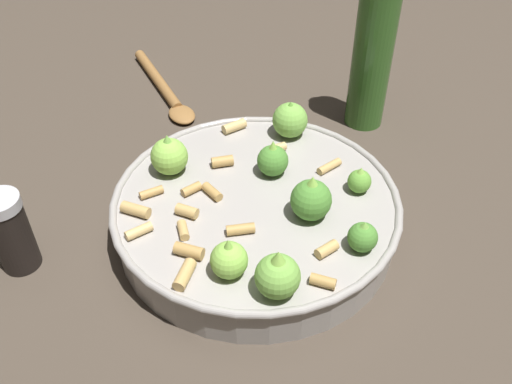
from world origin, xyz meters
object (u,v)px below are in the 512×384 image
(pepper_shaker, at_px, (11,232))
(olive_oil_bottle, at_px, (373,55))
(wooden_spoon, at_px, (165,90))
(cooking_pan, at_px, (257,210))

(pepper_shaker, distance_m, olive_oil_bottle, 0.49)
(olive_oil_bottle, relative_size, wooden_spoon, 1.12)
(pepper_shaker, relative_size, olive_oil_bottle, 0.38)
(olive_oil_bottle, bearing_deg, pepper_shaker, 29.44)
(olive_oil_bottle, xyz_separation_m, wooden_spoon, (0.29, -0.10, -0.10))
(pepper_shaker, height_order, wooden_spoon, pepper_shaker)
(cooking_pan, bearing_deg, olive_oil_bottle, -129.25)
(olive_oil_bottle, bearing_deg, cooking_pan, 50.75)
(pepper_shaker, xyz_separation_m, wooden_spoon, (-0.14, -0.34, -0.04))
(cooking_pan, distance_m, wooden_spoon, 0.33)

